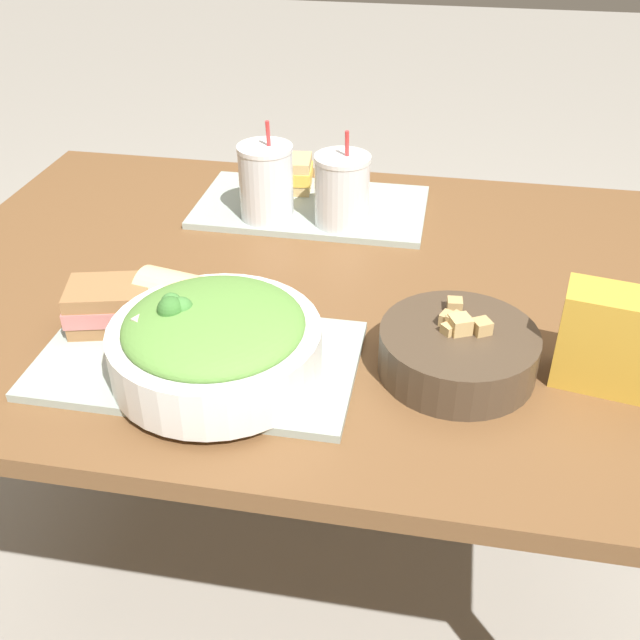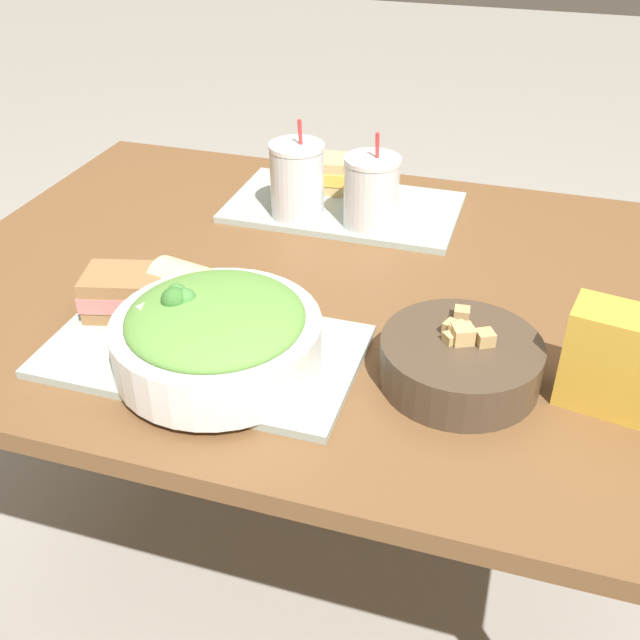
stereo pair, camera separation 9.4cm
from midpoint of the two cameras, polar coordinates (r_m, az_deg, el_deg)
name	(u,v)px [view 2 (the right image)]	position (r m, az deg, el deg)	size (l,w,h in m)	color
ground_plane	(329,572)	(1.68, 2.41, -18.73)	(12.00, 12.00, 0.00)	gray
dining_table	(332,330)	(1.25, 3.09, -0.81)	(1.29, 0.92, 0.72)	brown
tray_near	(204,351)	(1.03, -6.29, -2.46)	(0.43, 0.24, 0.01)	#99A89E
tray_far	(344,207)	(1.42, 3.73, 8.52)	(0.43, 0.24, 0.01)	#99A89E
salad_bowl	(216,334)	(0.97, -5.18, -1.13)	(0.27, 0.27, 0.11)	white
soup_bowl	(460,360)	(0.99, 13.34, -3.06)	(0.21, 0.21, 0.08)	#473828
sandwich_near	(126,293)	(1.10, -12.22, 1.98)	(0.14, 0.11, 0.06)	olive
baguette_near	(190,289)	(1.09, -7.46, 2.26)	(0.12, 0.09, 0.08)	#DBBC84
sandwich_far	(320,173)	(1.48, 1.84, 11.13)	(0.12, 0.09, 0.06)	tan
drink_cup_dark	(297,183)	(1.35, 0.27, 10.38)	(0.10, 0.10, 0.18)	silver
drink_cup_red	(371,194)	(1.32, 6.00, 9.47)	(0.10, 0.10, 0.17)	silver
chip_bag	(619,361)	(0.99, 24.38, -2.96)	(0.14, 0.09, 0.13)	gold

